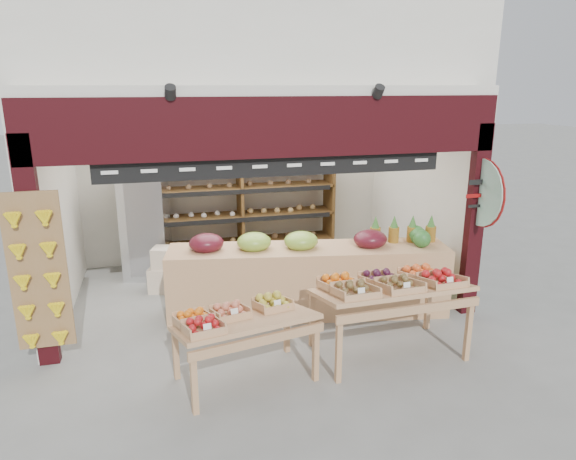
# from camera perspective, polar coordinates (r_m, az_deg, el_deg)

# --- Properties ---
(ground) EXTENTS (60.00, 60.00, 0.00)m
(ground) POSITION_cam_1_polar(r_m,az_deg,el_deg) (7.74, -2.88, -8.00)
(ground) COLOR slate
(ground) RESTS_ON ground
(shop_structure) EXTENTS (6.36, 5.12, 5.40)m
(shop_structure) POSITION_cam_1_polar(r_m,az_deg,el_deg) (8.70, -5.60, 21.02)
(shop_structure) COLOR silver
(shop_structure) RESTS_ON ground
(banana_board) EXTENTS (0.60, 0.15, 1.80)m
(banana_board) POSITION_cam_1_polar(r_m,az_deg,el_deg) (6.24, -26.01, -4.62)
(banana_board) COLOR olive
(banana_board) RESTS_ON ground
(gift_sign) EXTENTS (0.04, 0.93, 0.92)m
(gift_sign) POSITION_cam_1_polar(r_m,az_deg,el_deg) (7.27, 20.73, 3.90)
(gift_sign) COLOR #A6D1BA
(gift_sign) RESTS_ON ground
(back_shelving) EXTENTS (3.37, 0.55, 2.05)m
(back_shelving) POSITION_cam_1_polar(r_m,az_deg,el_deg) (9.11, -5.34, 3.89)
(back_shelving) COLOR brown
(back_shelving) RESTS_ON ground
(refrigerator) EXTENTS (0.83, 0.83, 1.78)m
(refrigerator) POSITION_cam_1_polar(r_m,az_deg,el_deg) (8.81, -15.53, 0.56)
(refrigerator) COLOR silver
(refrigerator) RESTS_ON ground
(cardboard_stack) EXTENTS (1.11, 0.80, 0.71)m
(cardboard_stack) POSITION_cam_1_polar(r_m,az_deg,el_deg) (8.23, -11.81, -4.90)
(cardboard_stack) COLOR beige
(cardboard_stack) RESTS_ON ground
(mid_counter) EXTENTS (3.93, 1.41, 1.19)m
(mid_counter) POSITION_cam_1_polar(r_m,az_deg,el_deg) (7.21, 2.16, -5.29)
(mid_counter) COLOR tan
(mid_counter) RESTS_ON ground
(display_table_left) EXTENTS (1.60, 1.10, 0.95)m
(display_table_left) POSITION_cam_1_polar(r_m,az_deg,el_deg) (5.57, -6.03, -9.87)
(display_table_left) COLOR tan
(display_table_left) RESTS_ON ground
(display_table_right) EXTENTS (1.77, 1.03, 1.09)m
(display_table_right) POSITION_cam_1_polar(r_m,az_deg,el_deg) (6.13, 11.29, -6.09)
(display_table_right) COLOR tan
(display_table_right) RESTS_ON ground
(watermelon_pile) EXTENTS (0.82, 0.77, 0.58)m
(watermelon_pile) POSITION_cam_1_polar(r_m,az_deg,el_deg) (8.01, 14.40, -6.03)
(watermelon_pile) COLOR #1A4F1F
(watermelon_pile) RESTS_ON ground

